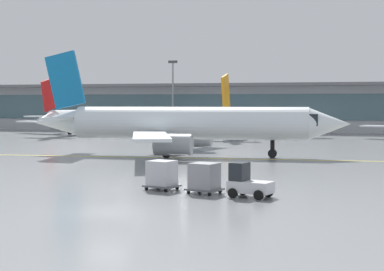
% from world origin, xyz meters
% --- Properties ---
extents(ground_plane, '(400.00, 400.00, 0.00)m').
position_xyz_m(ground_plane, '(0.00, 0.00, 0.00)').
color(ground_plane, gray).
extents(taxiway_centreline_stripe, '(109.84, 6.72, 0.01)m').
position_xyz_m(taxiway_centreline_stripe, '(-4.14, 31.86, 0.00)').
color(taxiway_centreline_stripe, yellow).
rests_on(taxiway_centreline_stripe, ground_plane).
extents(terminal_concourse, '(200.72, 11.00, 9.60)m').
position_xyz_m(terminal_concourse, '(0.00, 94.13, 4.92)').
color(terminal_concourse, '#B2B7BC').
rests_on(terminal_concourse, ground_plane).
extents(gate_airplane_1, '(27.43, 29.59, 9.80)m').
position_xyz_m(gate_airplane_1, '(-35.11, 74.87, 2.94)').
color(gate_airplane_1, white).
rests_on(gate_airplane_1, ground_plane).
extents(gate_airplane_2, '(28.55, 30.82, 10.20)m').
position_xyz_m(gate_airplane_2, '(-4.87, 74.08, 3.06)').
color(gate_airplane_2, white).
rests_on(gate_airplane_2, ground_plane).
extents(taxiing_regional_jet, '(34.83, 32.35, 11.54)m').
position_xyz_m(taxiing_regional_jet, '(-4.59, 33.83, 3.46)').
color(taxiing_regional_jet, white).
rests_on(taxiing_regional_jet, ground_plane).
extents(baggage_tug, '(2.89, 2.20, 2.10)m').
position_xyz_m(baggage_tug, '(6.40, 6.84, 0.89)').
color(baggage_tug, silver).
rests_on(baggage_tug, ground_plane).
extents(cargo_dolly_lead, '(2.46, 2.12, 1.94)m').
position_xyz_m(cargo_dolly_lead, '(3.53, 7.67, 1.05)').
color(cargo_dolly_lead, '#595B60').
rests_on(cargo_dolly_lead, ground_plane).
extents(cargo_dolly_trailing, '(2.46, 2.12, 1.94)m').
position_xyz_m(cargo_dolly_trailing, '(0.45, 8.57, 1.05)').
color(cargo_dolly_trailing, '#595B60').
rests_on(cargo_dolly_trailing, ground_plane).
extents(apron_light_mast_1, '(1.80, 0.36, 14.07)m').
position_xyz_m(apron_light_mast_1, '(-21.48, 87.25, 7.72)').
color(apron_light_mast_1, gray).
rests_on(apron_light_mast_1, ground_plane).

